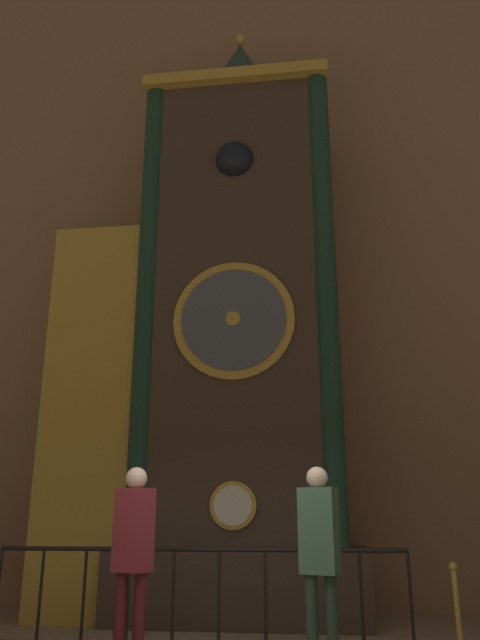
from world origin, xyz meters
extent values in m
cube|color=#936B4C|center=(0.00, 5.76, 7.18)|extent=(24.00, 0.30, 14.36)
cube|color=#423328|center=(-0.36, 4.45, 0.49)|extent=(3.56, 1.61, 0.98)
cube|color=#423328|center=(-0.36, 4.45, 4.74)|extent=(2.85, 1.40, 7.52)
cube|color=gold|center=(-0.36, 4.34, 8.40)|extent=(3.08, 1.54, 0.20)
cylinder|color=gold|center=(-0.36, 3.72, 1.53)|extent=(0.63, 0.05, 0.63)
cylinder|color=silver|center=(-0.36, 3.69, 1.53)|extent=(0.52, 0.03, 0.52)
cylinder|color=gold|center=(-0.36, 3.72, 4.14)|extent=(1.80, 0.07, 1.80)
cylinder|color=#4C515B|center=(-0.36, 3.67, 4.14)|extent=(1.54, 0.04, 1.54)
cylinder|color=gold|center=(-0.36, 3.65, 4.14)|extent=(0.22, 0.03, 0.22)
cube|color=black|center=(-0.36, 4.24, 6.85)|extent=(0.78, 0.42, 0.78)
sphere|color=black|center=(-0.36, 3.80, 6.85)|extent=(0.62, 0.62, 0.62)
cylinder|color=#193828|center=(-1.71, 3.85, 4.74)|extent=(0.35, 0.35, 7.52)
cylinder|color=#193828|center=(1.00, 3.85, 4.74)|extent=(0.35, 0.35, 7.52)
cylinder|color=gold|center=(-0.36, 4.45, 8.65)|extent=(0.99, 0.99, 0.30)
cone|color=#1C3D2C|center=(-0.36, 4.45, 9.26)|extent=(0.94, 0.94, 0.91)
sphere|color=gold|center=(-0.36, 4.45, 9.83)|extent=(0.20, 0.20, 0.20)
cube|color=brown|center=(-2.54, 4.50, 2.92)|extent=(1.42, 1.19, 5.85)
cube|color=gold|center=(-2.54, 3.89, 2.92)|extent=(1.49, 0.06, 5.85)
cylinder|color=black|center=(-2.37, 2.39, 0.53)|extent=(0.04, 0.04, 1.06)
cylinder|color=black|center=(-1.86, 2.39, 0.53)|extent=(0.04, 0.04, 1.06)
cylinder|color=black|center=(-1.34, 2.39, 0.53)|extent=(0.04, 0.04, 1.06)
cylinder|color=black|center=(-0.83, 2.39, 0.53)|extent=(0.04, 0.04, 1.06)
cylinder|color=black|center=(-0.32, 2.39, 0.53)|extent=(0.04, 0.04, 1.06)
cylinder|color=black|center=(0.19, 2.39, 0.53)|extent=(0.04, 0.04, 1.06)
cylinder|color=black|center=(0.70, 2.39, 0.53)|extent=(0.04, 0.04, 1.06)
cylinder|color=black|center=(1.21, 2.39, 0.53)|extent=(0.04, 0.04, 1.06)
cylinder|color=black|center=(1.72, 2.39, 0.53)|extent=(0.04, 0.04, 1.06)
cylinder|color=black|center=(-0.58, 2.39, 1.04)|extent=(4.59, 0.05, 0.05)
cylinder|color=#461518|center=(-1.06, 1.24, 0.44)|extent=(0.11, 0.11, 0.88)
cylinder|color=#461518|center=(-0.88, 1.24, 0.44)|extent=(0.11, 0.11, 0.88)
cube|color=maroon|center=(-0.97, 1.24, 1.26)|extent=(0.39, 0.31, 0.76)
sphere|color=beige|center=(-0.97, 1.24, 1.74)|extent=(0.21, 0.21, 0.21)
cylinder|color=#213427|center=(0.70, 1.28, 0.44)|extent=(0.11, 0.11, 0.88)
cylinder|color=#213427|center=(0.88, 1.28, 0.44)|extent=(0.11, 0.11, 0.88)
cube|color=#385642|center=(0.79, 1.28, 1.26)|extent=(0.39, 0.31, 0.77)
sphere|color=beige|center=(0.79, 1.28, 1.74)|extent=(0.21, 0.21, 0.21)
cylinder|color=#B28E33|center=(2.15, 2.22, 0.43)|extent=(0.06, 0.06, 0.86)
sphere|color=#B28E33|center=(2.15, 2.22, 0.89)|extent=(0.09, 0.09, 0.09)
camera|label=1|loc=(0.84, -4.89, 1.36)|focal=35.00mm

